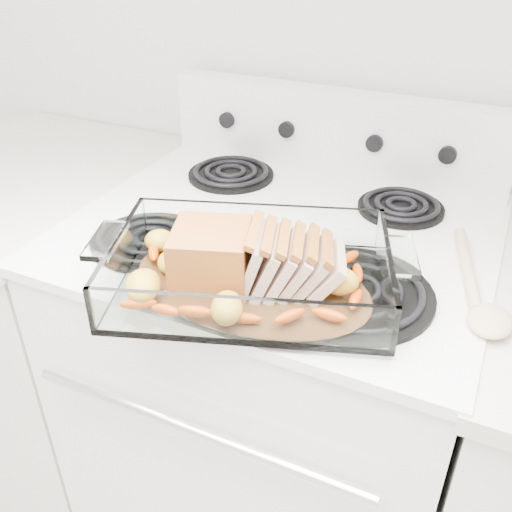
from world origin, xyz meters
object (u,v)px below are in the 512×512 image
at_px(electric_range, 277,396).
at_px(pork_roast, 241,258).
at_px(counter_left, 55,324).
at_px(baking_dish, 251,277).

relative_size(electric_range, pork_roast, 4.27).
distance_m(counter_left, baking_dish, 0.89).
height_order(electric_range, counter_left, electric_range).
relative_size(baking_dish, pork_roast, 1.60).
xyz_separation_m(electric_range, counter_left, (-0.67, -0.00, -0.02)).
distance_m(electric_range, counter_left, 0.67).
bearing_deg(pork_roast, electric_range, 101.65).
bearing_deg(pork_roast, counter_left, 167.63).
bearing_deg(counter_left, baking_dish, -17.38).
bearing_deg(electric_range, counter_left, -179.90).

